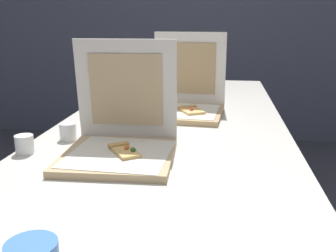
{
  "coord_description": "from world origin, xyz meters",
  "views": [
    {
      "loc": [
        0.19,
        -0.77,
        1.16
      ],
      "look_at": [
        0.02,
        0.49,
        0.81
      ],
      "focal_mm": 41.61,
      "sensor_mm": 36.0,
      "label": 1
    }
  ],
  "objects_px": {
    "cup_white_far": "(140,99)",
    "pizza_box_middle": "(185,102)",
    "pizza_box_front": "(120,140)",
    "cup_white_mid": "(107,116)",
    "cup_white_near_left": "(24,144)",
    "table": "(169,139)",
    "cup_white_near_center": "(68,132)"
  },
  "relations": [
    {
      "from": "table",
      "to": "pizza_box_middle",
      "type": "xyz_separation_m",
      "value": [
        0.04,
        0.24,
        0.09
      ]
    },
    {
      "from": "cup_white_near_left",
      "to": "cup_white_far",
      "type": "height_order",
      "value": "same"
    },
    {
      "from": "pizza_box_middle",
      "to": "cup_white_near_center",
      "type": "distance_m",
      "value": 0.57
    },
    {
      "from": "pizza_box_front",
      "to": "cup_white_mid",
      "type": "distance_m",
      "value": 0.4
    },
    {
      "from": "cup_white_far",
      "to": "cup_white_near_center",
      "type": "xyz_separation_m",
      "value": [
        -0.14,
        -0.58,
        0.0
      ]
    },
    {
      "from": "pizza_box_middle",
      "to": "cup_white_near_left",
      "type": "height_order",
      "value": "pizza_box_middle"
    },
    {
      "from": "table",
      "to": "cup_white_far",
      "type": "bearing_deg",
      "value": 117.33
    },
    {
      "from": "pizza_box_front",
      "to": "cup_white_mid",
      "type": "bearing_deg",
      "value": 110.16
    },
    {
      "from": "pizza_box_middle",
      "to": "cup_white_near_left",
      "type": "xyz_separation_m",
      "value": [
        -0.46,
        -0.59,
        -0.02
      ]
    },
    {
      "from": "table",
      "to": "cup_white_far",
      "type": "xyz_separation_m",
      "value": [
        -0.2,
        0.38,
        0.07
      ]
    },
    {
      "from": "pizza_box_front",
      "to": "pizza_box_middle",
      "type": "height_order",
      "value": "same"
    },
    {
      "from": "cup_white_near_center",
      "to": "cup_white_near_left",
      "type": "bearing_deg",
      "value": -117.83
    },
    {
      "from": "cup_white_mid",
      "to": "cup_white_near_center",
      "type": "height_order",
      "value": "same"
    },
    {
      "from": "pizza_box_middle",
      "to": "table",
      "type": "bearing_deg",
      "value": -94.97
    },
    {
      "from": "cup_white_mid",
      "to": "cup_white_near_center",
      "type": "relative_size",
      "value": 1.0
    },
    {
      "from": "pizza_box_middle",
      "to": "cup_white_near_center",
      "type": "bearing_deg",
      "value": -126.13
    },
    {
      "from": "cup_white_far",
      "to": "pizza_box_middle",
      "type": "bearing_deg",
      "value": -31.06
    },
    {
      "from": "pizza_box_front",
      "to": "cup_white_near_left",
      "type": "bearing_deg",
      "value": -179.18
    },
    {
      "from": "cup_white_near_center",
      "to": "cup_white_far",
      "type": "bearing_deg",
      "value": 76.84
    },
    {
      "from": "pizza_box_front",
      "to": "cup_white_mid",
      "type": "relative_size",
      "value": 5.94
    },
    {
      "from": "cup_white_near_left",
      "to": "table",
      "type": "bearing_deg",
      "value": 40.21
    },
    {
      "from": "cup_white_near_center",
      "to": "cup_white_mid",
      "type": "bearing_deg",
      "value": 72.69
    },
    {
      "from": "pizza_box_front",
      "to": "cup_white_near_center",
      "type": "relative_size",
      "value": 5.94
    },
    {
      "from": "pizza_box_front",
      "to": "cup_white_near_left",
      "type": "xyz_separation_m",
      "value": [
        -0.31,
        -0.02,
        -0.02
      ]
    },
    {
      "from": "table",
      "to": "cup_white_near_left",
      "type": "relative_size",
      "value": 41.5
    },
    {
      "from": "pizza_box_middle",
      "to": "cup_white_far",
      "type": "xyz_separation_m",
      "value": [
        -0.24,
        0.14,
        -0.02
      ]
    },
    {
      "from": "cup_white_near_left",
      "to": "cup_white_near_center",
      "type": "distance_m",
      "value": 0.18
    },
    {
      "from": "pizza_box_middle",
      "to": "cup_white_far",
      "type": "height_order",
      "value": "pizza_box_middle"
    },
    {
      "from": "cup_white_near_center",
      "to": "pizza_box_front",
      "type": "bearing_deg",
      "value": -31.79
    },
    {
      "from": "pizza_box_front",
      "to": "cup_white_far",
      "type": "xyz_separation_m",
      "value": [
        -0.09,
        0.72,
        -0.02
      ]
    },
    {
      "from": "pizza_box_front",
      "to": "cup_white_near_left",
      "type": "distance_m",
      "value": 0.31
    },
    {
      "from": "table",
      "to": "cup_white_near_left",
      "type": "bearing_deg",
      "value": -139.79
    }
  ]
}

